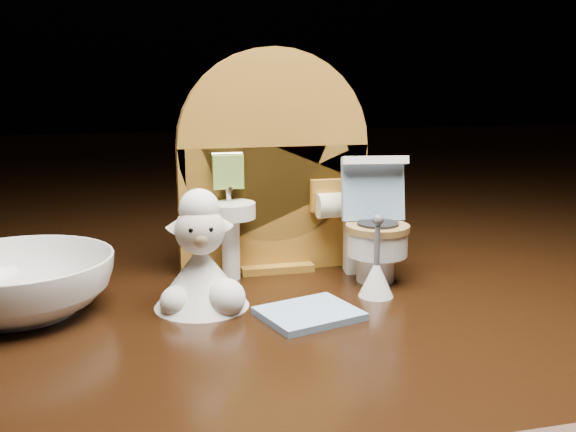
{
  "coord_description": "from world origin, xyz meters",
  "views": [
    {
      "loc": [
        -0.09,
        -0.36,
        0.13
      ],
      "look_at": [
        -0.0,
        0.02,
        0.05
      ],
      "focal_mm": 40.0,
      "sensor_mm": 36.0,
      "label": 1
    }
  ],
  "objects": [
    {
      "name": "plush_lamb",
      "position": [
        -0.06,
        -0.0,
        0.02
      ],
      "size": [
        0.06,
        0.06,
        0.07
      ],
      "rotation": [
        0.0,
        0.0,
        -0.06
      ],
      "color": "white",
      "rests_on": "ground"
    },
    {
      "name": "backdrop_panel",
      "position": [
        -0.0,
        0.06,
        0.07
      ],
      "size": [
        0.13,
        0.05,
        0.15
      ],
      "color": "#9C6921",
      "rests_on": "ground"
    },
    {
      "name": "bath_mat",
      "position": [
        -0.0,
        -0.03,
        0.0
      ],
      "size": [
        0.06,
        0.06,
        0.0
      ],
      "primitive_type": "cube",
      "rotation": [
        0.0,
        0.0,
        0.29
      ],
      "color": "#83A7CA",
      "rests_on": "ground"
    },
    {
      "name": "ceramic_bowl",
      "position": [
        -0.16,
        0.01,
        0.02
      ],
      "size": [
        0.11,
        0.11,
        0.03
      ],
      "primitive_type": "imported",
      "rotation": [
        0.0,
        0.0,
        0.04
      ],
      "color": "white",
      "rests_on": "ground"
    },
    {
      "name": "toilet_brush",
      "position": [
        0.05,
        -0.01,
        0.01
      ],
      "size": [
        0.02,
        0.02,
        0.05
      ],
      "color": "white",
      "rests_on": "ground"
    },
    {
      "name": "toy_toilet",
      "position": [
        0.06,
        0.03,
        0.03
      ],
      "size": [
        0.04,
        0.05,
        0.08
      ],
      "rotation": [
        0.0,
        0.0,
        -0.15
      ],
      "color": "white",
      "rests_on": "ground"
    }
  ]
}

